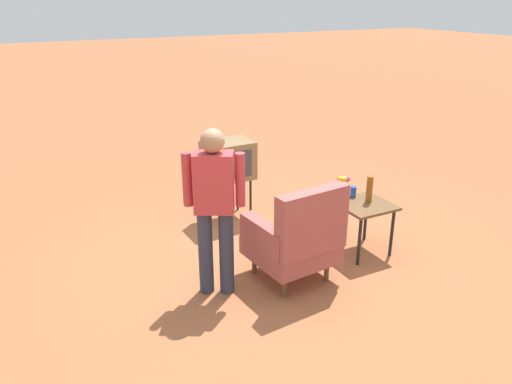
{
  "coord_description": "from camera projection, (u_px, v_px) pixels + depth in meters",
  "views": [
    {
      "loc": [
        2.37,
        3.95,
        2.73
      ],
      "look_at": [
        -0.04,
        -0.71,
        0.65
      ],
      "focal_mm": 35.2,
      "sensor_mm": 36.0,
      "label": 1
    }
  ],
  "objects": [
    {
      "name": "flower_vase",
      "position": [
        343.0,
        186.0,
        5.58
      ],
      "size": [
        0.15,
        0.09,
        0.27
      ],
      "color": "silver",
      "rests_on": "side_table"
    },
    {
      "name": "ground_plane",
      "position": [
        283.0,
        272.0,
        5.28
      ],
      "size": [
        60.0,
        60.0,
        0.0
      ],
      "primitive_type": "plane",
      "color": "#A05B38"
    },
    {
      "name": "bottle_tall_amber",
      "position": [
        369.0,
        189.0,
        5.48
      ],
      "size": [
        0.07,
        0.07,
        0.3
      ],
      "primitive_type": "cylinder",
      "color": "brown",
      "rests_on": "side_table"
    },
    {
      "name": "person_standing",
      "position": [
        214.0,
        203.0,
        4.6
      ],
      "size": [
        0.51,
        0.36,
        1.64
      ],
      "color": "#2D3347",
      "rests_on": "ground"
    },
    {
      "name": "soda_can_blue",
      "position": [
        353.0,
        192.0,
        5.65
      ],
      "size": [
        0.07,
        0.07,
        0.12
      ],
      "primitive_type": "cylinder",
      "color": "blue",
      "rests_on": "side_table"
    },
    {
      "name": "soda_can_red",
      "position": [
        344.0,
        197.0,
        5.5
      ],
      "size": [
        0.07,
        0.07,
        0.12
      ],
      "primitive_type": "cylinder",
      "color": "red",
      "rests_on": "side_table"
    },
    {
      "name": "side_table",
      "position": [
        364.0,
        211.0,
        5.52
      ],
      "size": [
        0.56,
        0.56,
        0.59
      ],
      "color": "black",
      "rests_on": "ground"
    },
    {
      "name": "tv_on_stand",
      "position": [
        228.0,
        161.0,
        6.27
      ],
      "size": [
        0.62,
        0.47,
        1.03
      ],
      "color": "black",
      "rests_on": "ground"
    },
    {
      "name": "armchair",
      "position": [
        297.0,
        237.0,
        4.94
      ],
      "size": [
        0.84,
        0.85,
        1.06
      ],
      "color": "brown",
      "rests_on": "ground"
    }
  ]
}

